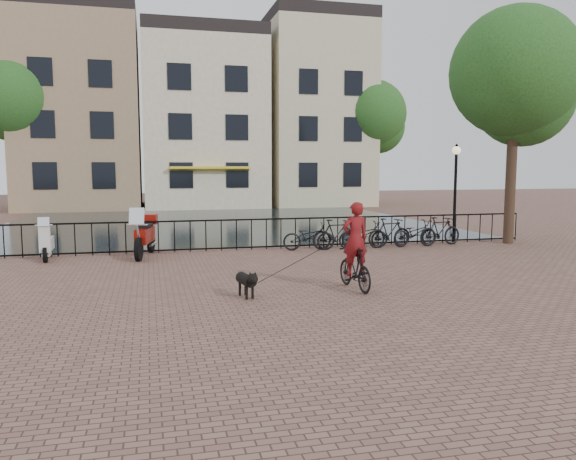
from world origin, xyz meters
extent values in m
plane|color=brown|center=(0.00, 0.00, 0.00)|extent=(100.00, 100.00, 0.00)
plane|color=black|center=(0.00, 17.30, 0.00)|extent=(20.00, 20.00, 0.00)
cube|color=black|center=(0.00, 8.00, 1.00)|extent=(20.00, 0.05, 0.05)
cube|color=black|center=(0.00, 8.00, 0.08)|extent=(20.00, 0.05, 0.05)
cube|color=#8E7253|center=(-7.50, 30.00, 6.00)|extent=(7.50, 9.00, 12.00)
cube|color=black|center=(-7.50, 30.00, 12.40)|extent=(7.50, 9.00, 0.80)
cube|color=beige|center=(0.50, 30.00, 5.50)|extent=(8.00, 9.00, 11.00)
cube|color=black|center=(0.50, 30.00, 11.40)|extent=(8.00, 9.00, 0.80)
cube|color=gold|center=(0.50, 25.30, 2.60)|extent=(5.00, 0.60, 0.15)
cube|color=#C0B78F|center=(8.50, 30.00, 6.25)|extent=(7.00, 9.00, 12.50)
cube|color=black|center=(8.50, 30.00, 12.90)|extent=(7.00, 9.00, 0.80)
cylinder|color=black|center=(-11.00, 27.00, 3.15)|extent=(0.36, 0.36, 6.30)
sphere|color=#1B4918|center=(-11.00, 27.00, 6.75)|extent=(5.04, 5.04, 5.04)
cylinder|color=black|center=(9.20, 7.30, 2.80)|extent=(0.36, 0.36, 5.60)
sphere|color=#1B4918|center=(9.20, 7.30, 6.00)|extent=(4.48, 4.48, 4.48)
cylinder|color=black|center=(12.00, 27.00, 2.97)|extent=(0.36, 0.36, 5.95)
sphere|color=#1B4918|center=(12.00, 27.00, 6.38)|extent=(4.76, 4.76, 4.76)
cylinder|color=black|center=(7.20, 7.60, 1.60)|extent=(0.10, 0.10, 3.20)
sphere|color=beige|center=(7.20, 7.60, 3.30)|extent=(0.30, 0.30, 0.30)
imported|color=black|center=(1.15, 1.44, 0.50)|extent=(0.60, 1.70, 1.01)
imported|color=maroon|center=(1.15, 1.44, 1.30)|extent=(0.75, 0.53, 1.97)
imported|color=black|center=(1.80, 7.40, 0.45)|extent=(1.77, 0.76, 0.90)
imported|color=black|center=(2.75, 7.40, 0.50)|extent=(1.68, 0.53, 1.00)
imported|color=black|center=(3.70, 7.40, 0.45)|extent=(1.74, 0.66, 0.90)
imported|color=black|center=(4.65, 7.40, 0.50)|extent=(1.72, 0.74, 1.00)
imported|color=black|center=(5.60, 7.40, 0.45)|extent=(1.78, 0.82, 0.90)
imported|color=black|center=(6.55, 7.40, 0.50)|extent=(1.72, 0.72, 1.00)
camera|label=1|loc=(-3.26, -10.13, 2.73)|focal=35.00mm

